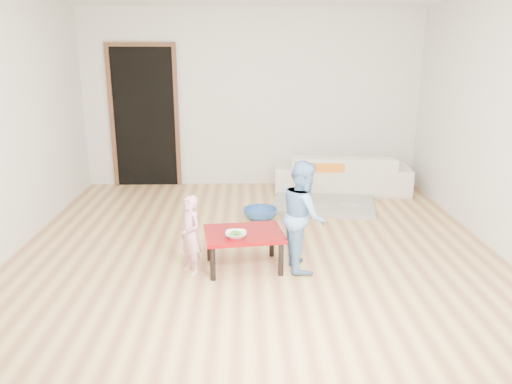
{
  "coord_description": "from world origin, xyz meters",
  "views": [
    {
      "loc": [
        -0.11,
        -5.0,
        2.06
      ],
      "look_at": [
        0.0,
        -0.2,
        0.65
      ],
      "focal_mm": 35.0,
      "sensor_mm": 36.0,
      "label": 1
    }
  ],
  "objects_px": {
    "child_blue": "(303,215)",
    "basin": "(260,214)",
    "sofa": "(342,172)",
    "red_table": "(244,250)",
    "bowl": "(236,235)",
    "child_pink": "(190,235)"
  },
  "relations": [
    {
      "from": "child_blue",
      "to": "basin",
      "type": "xyz_separation_m",
      "value": [
        -0.36,
        1.41,
        -0.46
      ]
    },
    {
      "from": "sofa",
      "to": "child_blue",
      "type": "distance_m",
      "value": 2.77
    },
    {
      "from": "red_table",
      "to": "child_blue",
      "type": "distance_m",
      "value": 0.66
    },
    {
      "from": "child_pink",
      "to": "child_blue",
      "type": "bearing_deg",
      "value": 58.63
    },
    {
      "from": "red_table",
      "to": "child_blue",
      "type": "bearing_deg",
      "value": 0.88
    },
    {
      "from": "red_table",
      "to": "child_pink",
      "type": "height_order",
      "value": "child_pink"
    },
    {
      "from": "bowl",
      "to": "basin",
      "type": "xyz_separation_m",
      "value": [
        0.27,
        1.55,
        -0.32
      ]
    },
    {
      "from": "sofa",
      "to": "red_table",
      "type": "xyz_separation_m",
      "value": [
        -1.43,
        -2.62,
        -0.1
      ]
    },
    {
      "from": "red_table",
      "to": "basin",
      "type": "height_order",
      "value": "red_table"
    },
    {
      "from": "child_blue",
      "to": "red_table",
      "type": "bearing_deg",
      "value": 85.94
    },
    {
      "from": "red_table",
      "to": "bowl",
      "type": "bearing_deg",
      "value": -118.51
    },
    {
      "from": "red_table",
      "to": "child_blue",
      "type": "relative_size",
      "value": 0.7
    },
    {
      "from": "sofa",
      "to": "bowl",
      "type": "height_order",
      "value": "sofa"
    },
    {
      "from": "child_pink",
      "to": "child_blue",
      "type": "distance_m",
      "value": 1.07
    },
    {
      "from": "sofa",
      "to": "child_pink",
      "type": "distance_m",
      "value": 3.33
    },
    {
      "from": "sofa",
      "to": "bowl",
      "type": "distance_m",
      "value": 3.14
    },
    {
      "from": "child_blue",
      "to": "bowl",
      "type": "bearing_deg",
      "value": 97.52
    },
    {
      "from": "bowl",
      "to": "basin",
      "type": "distance_m",
      "value": 1.6
    },
    {
      "from": "bowl",
      "to": "child_blue",
      "type": "relative_size",
      "value": 0.19
    },
    {
      "from": "red_table",
      "to": "basin",
      "type": "distance_m",
      "value": 1.43
    },
    {
      "from": "sofa",
      "to": "child_pink",
      "type": "xyz_separation_m",
      "value": [
        -1.93,
        -2.72,
        0.1
      ]
    },
    {
      "from": "child_pink",
      "to": "child_blue",
      "type": "height_order",
      "value": "child_blue"
    }
  ]
}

